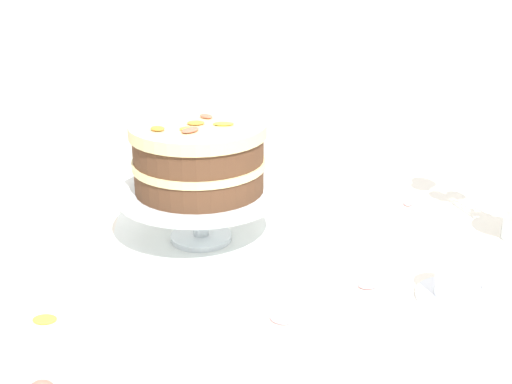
{
  "coord_description": "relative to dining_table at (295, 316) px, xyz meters",
  "views": [
    {
      "loc": [
        -0.11,
        -1.01,
        1.27
      ],
      "look_at": [
        -0.06,
        0.03,
        0.86
      ],
      "focal_mm": 47.58,
      "sensor_mm": 36.0,
      "label": 1
    }
  ],
  "objects": [
    {
      "name": "teacup",
      "position": [
        0.23,
        -0.11,
        0.11
      ],
      "size": [
        0.12,
        0.12,
        0.06
      ],
      "color": "white",
      "rests_on": "dining_table"
    },
    {
      "name": "linen_napkin",
      "position": [
        -0.16,
        0.12,
        0.09
      ],
      "size": [
        0.33,
        0.33,
        0.0
      ],
      "primitive_type": "cube",
      "rotation": [
        0.0,
        0.0,
        0.04
      ],
      "color": "white",
      "rests_on": "dining_table"
    },
    {
      "name": "loose_petal_1",
      "position": [
        -0.38,
        -0.14,
        0.09
      ],
      "size": [
        0.04,
        0.03,
        0.0
      ],
      "primitive_type": "ellipsoid",
      "rotation": [
        0.0,
        0.0,
        6.09
      ],
      "color": "yellow",
      "rests_on": "dining_table"
    },
    {
      "name": "layer_cake",
      "position": [
        -0.16,
        0.12,
        0.25
      ],
      "size": [
        0.23,
        0.23,
        0.12
      ],
      "color": "brown",
      "rests_on": "cake_stand"
    },
    {
      "name": "loose_petal_0",
      "position": [
        -0.04,
        -0.15,
        0.09
      ],
      "size": [
        0.05,
        0.04,
        0.0
      ],
      "primitive_type": "ellipsoid",
      "rotation": [
        0.0,
        0.0,
        5.6
      ],
      "color": "pink",
      "rests_on": "dining_table"
    },
    {
      "name": "loose_petal_3",
      "position": [
        0.26,
        0.27,
        0.09
      ],
      "size": [
        0.04,
        0.04,
        0.01
      ],
      "primitive_type": "ellipsoid",
      "rotation": [
        0.0,
        0.0,
        4.14
      ],
      "color": "pink",
      "rests_on": "dining_table"
    },
    {
      "name": "dining_table",
      "position": [
        0.0,
        0.0,
        0.0
      ],
      "size": [
        1.4,
        1.0,
        0.74
      ],
      "color": "white",
      "rests_on": "ground"
    },
    {
      "name": "loose_petal_2",
      "position": [
        0.11,
        -0.06,
        0.09
      ],
      "size": [
        0.04,
        0.03,
        0.0
      ],
      "primitive_type": "ellipsoid",
      "rotation": [
        0.0,
        0.0,
        0.18
      ],
      "color": "pink",
      "rests_on": "dining_table"
    },
    {
      "name": "cake_stand",
      "position": [
        -0.16,
        0.12,
        0.17
      ],
      "size": [
        0.29,
        0.29,
        0.1
      ],
      "color": "silver",
      "rests_on": "linen_napkin"
    }
  ]
}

